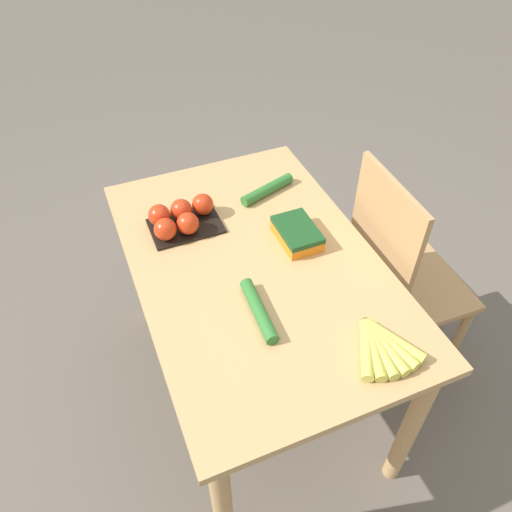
# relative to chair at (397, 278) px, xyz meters

# --- Properties ---
(ground_plane) EXTENTS (12.00, 12.00, 0.00)m
(ground_plane) POSITION_rel_chair_xyz_m (-0.06, -0.57, -0.50)
(ground_plane) COLOR #665B51
(dining_table) EXTENTS (1.21, 0.78, 0.76)m
(dining_table) POSITION_rel_chair_xyz_m (-0.06, -0.57, 0.14)
(dining_table) COLOR tan
(dining_table) RESTS_ON ground_plane
(chair) EXTENTS (0.43, 0.42, 0.99)m
(chair) POSITION_rel_chair_xyz_m (0.00, 0.00, 0.00)
(chair) COLOR tan
(chair) RESTS_ON ground_plane
(banana_bunch) EXTENTS (0.21, 0.21, 0.03)m
(banana_bunch) POSITION_rel_chair_xyz_m (0.40, -0.38, 0.28)
(banana_bunch) COLOR brown
(banana_bunch) RESTS_ON dining_table
(tomato_pack) EXTENTS (0.17, 0.25, 0.09)m
(tomato_pack) POSITION_rel_chair_xyz_m (-0.32, -0.75, 0.30)
(tomato_pack) COLOR black
(tomato_pack) RESTS_ON dining_table
(carrot_bag) EXTENTS (0.18, 0.12, 0.06)m
(carrot_bag) POSITION_rel_chair_xyz_m (-0.10, -0.40, 0.29)
(carrot_bag) COLOR orange
(carrot_bag) RESTS_ON dining_table
(cucumber_near) EXTENTS (0.24, 0.05, 0.04)m
(cucumber_near) POSITION_rel_chair_xyz_m (0.15, -0.65, 0.28)
(cucumber_near) COLOR #2D702D
(cucumber_near) RESTS_ON dining_table
(cucumber_far) EXTENTS (0.11, 0.23, 0.04)m
(cucumber_far) POSITION_rel_chair_xyz_m (-0.38, -0.39, 0.28)
(cucumber_far) COLOR #2D702D
(cucumber_far) RESTS_ON dining_table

